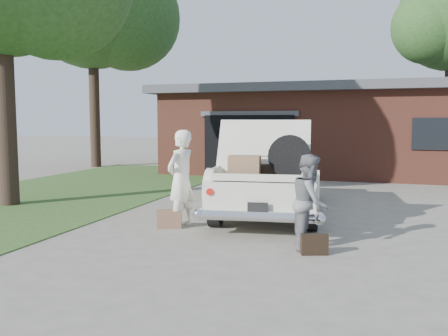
% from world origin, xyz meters
% --- Properties ---
extents(ground, '(90.00, 90.00, 0.00)m').
position_xyz_m(ground, '(0.00, 0.00, 0.00)').
color(ground, gray).
rests_on(ground, ground).
extents(grass_strip, '(6.00, 16.00, 0.02)m').
position_xyz_m(grass_strip, '(-5.50, 3.00, 0.01)').
color(grass_strip, '#2D4C1E').
rests_on(grass_strip, ground).
extents(house, '(12.80, 7.80, 3.30)m').
position_xyz_m(house, '(0.98, 11.47, 1.67)').
color(house, brown).
rests_on(house, ground).
extents(tree_back, '(6.93, 6.02, 10.25)m').
position_xyz_m(tree_back, '(-8.85, 9.94, 6.93)').
color(tree_back, '#38281E').
rests_on(tree_back, ground).
extents(sedan, '(2.68, 5.43, 2.02)m').
position_xyz_m(sedan, '(0.58, 2.13, 0.77)').
color(sedan, silver).
rests_on(sedan, ground).
extents(woman_left, '(0.60, 0.76, 1.83)m').
position_xyz_m(woman_left, '(-0.71, 0.16, 0.92)').
color(woman_left, white).
rests_on(woman_left, ground).
extents(woman_right, '(0.59, 0.75, 1.49)m').
position_xyz_m(woman_right, '(1.81, -0.62, 0.74)').
color(woman_right, slate).
rests_on(woman_right, ground).
extents(suitcase_left, '(0.48, 0.29, 0.35)m').
position_xyz_m(suitcase_left, '(-0.87, -0.03, 0.18)').
color(suitcase_left, brown).
rests_on(suitcase_left, ground).
extents(suitcase_right, '(0.42, 0.26, 0.31)m').
position_xyz_m(suitcase_right, '(1.93, -0.97, 0.16)').
color(suitcase_right, black).
rests_on(suitcase_right, ground).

